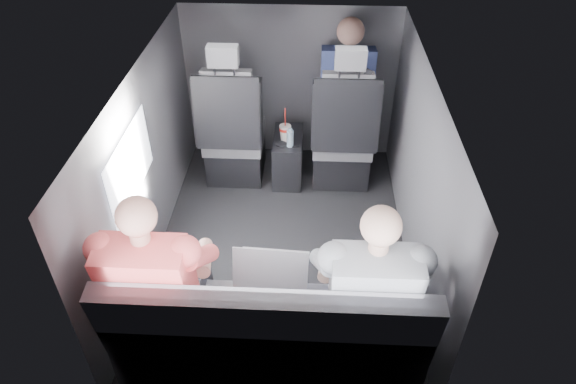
{
  "coord_description": "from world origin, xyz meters",
  "views": [
    {
      "loc": [
        0.18,
        -2.76,
        2.65
      ],
      "look_at": [
        0.05,
        -0.05,
        0.54
      ],
      "focal_mm": 32.0,
      "sensor_mm": 36.0,
      "label": 1
    }
  ],
  "objects_px": {
    "laptop_white": "(166,260)",
    "rear_bench": "(270,340)",
    "front_seat_left": "(233,138)",
    "passenger_front_right": "(346,87)",
    "laptop_black": "(374,264)",
    "water_bottle": "(290,138)",
    "front_seat_right": "(342,141)",
    "soda_cup": "(285,132)",
    "laptop_silver": "(272,269)",
    "passenger_rear_right": "(368,289)",
    "passenger_rear_left": "(160,281)",
    "center_console": "(288,157)"
  },
  "relations": [
    {
      "from": "laptop_black",
      "to": "front_seat_right",
      "type": "bearing_deg",
      "value": 93.71
    },
    {
      "from": "laptop_white",
      "to": "water_bottle",
      "type": "bearing_deg",
      "value": 68.5
    },
    {
      "from": "soda_cup",
      "to": "passenger_front_right",
      "type": "xyz_separation_m",
      "value": [
        0.49,
        0.27,
        0.29
      ]
    },
    {
      "from": "rear_bench",
      "to": "laptop_black",
      "type": "bearing_deg",
      "value": 27.68
    },
    {
      "from": "center_console",
      "to": "water_bottle",
      "type": "height_order",
      "value": "water_bottle"
    },
    {
      "from": "front_seat_right",
      "to": "water_bottle",
      "type": "relative_size",
      "value": 7.83
    },
    {
      "from": "front_seat_left",
      "to": "passenger_rear_left",
      "type": "height_order",
      "value": "passenger_rear_left"
    },
    {
      "from": "soda_cup",
      "to": "passenger_rear_right",
      "type": "distance_m",
      "value": 1.88
    },
    {
      "from": "passenger_rear_left",
      "to": "passenger_rear_right",
      "type": "distance_m",
      "value": 1.08
    },
    {
      "from": "soda_cup",
      "to": "passenger_rear_left",
      "type": "xyz_separation_m",
      "value": [
        -0.55,
        -1.8,
        0.17
      ]
    },
    {
      "from": "soda_cup",
      "to": "passenger_rear_right",
      "type": "height_order",
      "value": "passenger_rear_right"
    },
    {
      "from": "front_seat_left",
      "to": "center_console",
      "type": "bearing_deg",
      "value": 5.07
    },
    {
      "from": "water_bottle",
      "to": "passenger_rear_right",
      "type": "height_order",
      "value": "passenger_rear_right"
    },
    {
      "from": "front_seat_left",
      "to": "soda_cup",
      "type": "height_order",
      "value": "front_seat_left"
    },
    {
      "from": "passenger_rear_right",
      "to": "passenger_front_right",
      "type": "relative_size",
      "value": 1.4
    },
    {
      "from": "passenger_rear_left",
      "to": "passenger_front_right",
      "type": "bearing_deg",
      "value": 63.24
    },
    {
      "from": "laptop_black",
      "to": "passenger_rear_right",
      "type": "distance_m",
      "value": 0.2
    },
    {
      "from": "front_seat_left",
      "to": "front_seat_right",
      "type": "height_order",
      "value": "same"
    },
    {
      "from": "water_bottle",
      "to": "laptop_black",
      "type": "xyz_separation_m",
      "value": [
        0.53,
        -1.51,
        0.16
      ]
    },
    {
      "from": "soda_cup",
      "to": "passenger_rear_right",
      "type": "relative_size",
      "value": 0.23
    },
    {
      "from": "front_seat_left",
      "to": "rear_bench",
      "type": "xyz_separation_m",
      "value": [
        0.45,
        -1.9,
        -0.09
      ]
    },
    {
      "from": "front_seat_right",
      "to": "soda_cup",
      "type": "relative_size",
      "value": 4.33
    },
    {
      "from": "soda_cup",
      "to": "laptop_white",
      "type": "distance_m",
      "value": 1.73
    },
    {
      "from": "front_seat_right",
      "to": "laptop_white",
      "type": "relative_size",
      "value": 3.74
    },
    {
      "from": "center_console",
      "to": "front_seat_left",
      "type": "bearing_deg",
      "value": -174.93
    },
    {
      "from": "front_seat_right",
      "to": "rear_bench",
      "type": "height_order",
      "value": "front_seat_right"
    },
    {
      "from": "center_console",
      "to": "rear_bench",
      "type": "distance_m",
      "value": 1.94
    },
    {
      "from": "front_seat_right",
      "to": "passenger_rear_right",
      "type": "xyz_separation_m",
      "value": [
        0.05,
        -1.81,
        0.24
      ]
    },
    {
      "from": "passenger_rear_left",
      "to": "passenger_front_right",
      "type": "height_order",
      "value": "passenger_front_right"
    },
    {
      "from": "front_seat_right",
      "to": "soda_cup",
      "type": "distance_m",
      "value": 0.48
    },
    {
      "from": "front_seat_left",
      "to": "front_seat_right",
      "type": "bearing_deg",
      "value": 0.0
    },
    {
      "from": "front_seat_left",
      "to": "passenger_front_right",
      "type": "relative_size",
      "value": 1.4
    },
    {
      "from": "soda_cup",
      "to": "water_bottle",
      "type": "height_order",
      "value": "soda_cup"
    },
    {
      "from": "water_bottle",
      "to": "laptop_white",
      "type": "bearing_deg",
      "value": -111.5
    },
    {
      "from": "water_bottle",
      "to": "laptop_black",
      "type": "bearing_deg",
      "value": -70.71
    },
    {
      "from": "water_bottle",
      "to": "laptop_silver",
      "type": "relative_size",
      "value": 0.41
    },
    {
      "from": "front_seat_left",
      "to": "laptop_black",
      "type": "height_order",
      "value": "front_seat_left"
    },
    {
      "from": "center_console",
      "to": "laptop_black",
      "type": "xyz_separation_m",
      "value": [
        0.55,
        -1.65,
        0.43
      ]
    },
    {
      "from": "laptop_white",
      "to": "rear_bench",
      "type": "bearing_deg",
      "value": -24.21
    },
    {
      "from": "rear_bench",
      "to": "passenger_front_right",
      "type": "bearing_deg",
      "value": 77.77
    },
    {
      "from": "laptop_black",
      "to": "passenger_rear_left",
      "type": "bearing_deg",
      "value": -170.12
    },
    {
      "from": "front_seat_left",
      "to": "laptop_white",
      "type": "distance_m",
      "value": 1.66
    },
    {
      "from": "front_seat_left",
      "to": "rear_bench",
      "type": "bearing_deg",
      "value": -76.69
    },
    {
      "from": "front_seat_right",
      "to": "laptop_silver",
      "type": "bearing_deg",
      "value": -104.9
    },
    {
      "from": "soda_cup",
      "to": "laptop_black",
      "type": "xyz_separation_m",
      "value": [
        0.57,
        -1.6,
        0.16
      ]
    },
    {
      "from": "laptop_white",
      "to": "laptop_silver",
      "type": "distance_m",
      "value": 0.59
    },
    {
      "from": "passenger_front_right",
      "to": "soda_cup",
      "type": "bearing_deg",
      "value": -151.42
    },
    {
      "from": "passenger_rear_right",
      "to": "water_bottle",
      "type": "bearing_deg",
      "value": 105.67
    },
    {
      "from": "laptop_white",
      "to": "laptop_black",
      "type": "height_order",
      "value": "laptop_white"
    },
    {
      "from": "center_console",
      "to": "rear_bench",
      "type": "height_order",
      "value": "rear_bench"
    }
  ]
}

